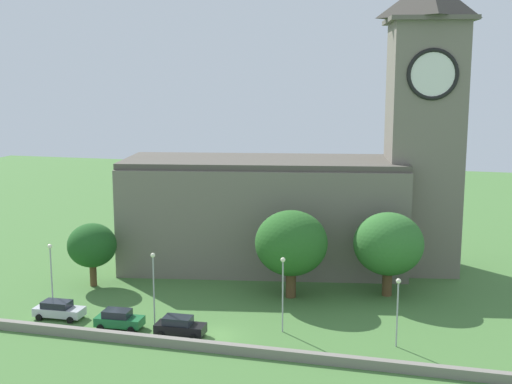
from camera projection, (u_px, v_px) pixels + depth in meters
The scene contains 13 objects.
ground_plane at pixel (257, 286), 74.59m from camera, with size 200.00×200.00×0.00m, color #477538.
church at pixel (309, 188), 80.56m from camera, with size 41.43×18.74×33.89m.
quay_barrier at pixel (202, 346), 57.05m from camera, with size 58.45×0.70×0.84m, color gray.
car_silver at pixel (59, 310), 64.49m from camera, with size 4.82×2.35×1.72m.
car_green at pixel (119, 319), 61.87m from camera, with size 4.45×2.37×1.79m.
car_black at pixel (180, 326), 60.05m from camera, with size 4.53×2.28×1.83m.
streetlamp_west_end at pixel (51, 266), 65.84m from camera, with size 0.44×0.44×6.83m.
streetlamp_west_mid at pixel (153, 277), 62.13m from camera, with size 0.44×0.44×6.96m.
streetlamp_central at pixel (283, 282), 60.47m from camera, with size 0.44×0.44×7.00m.
streetlamp_east_mid at pixel (398, 300), 57.21m from camera, with size 0.44×0.44×6.09m.
tree_by_tower at pixel (388, 244), 70.43m from camera, with size 7.34×7.34×8.93m.
tree_churchyard at pixel (92, 246), 73.83m from camera, with size 5.37×5.37×7.05m.
tree_riverside_east at pixel (291, 243), 69.84m from camera, with size 7.57×7.57×9.27m.
Camera 1 is at (18.17, -54.34, 23.10)m, focal length 47.22 mm.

